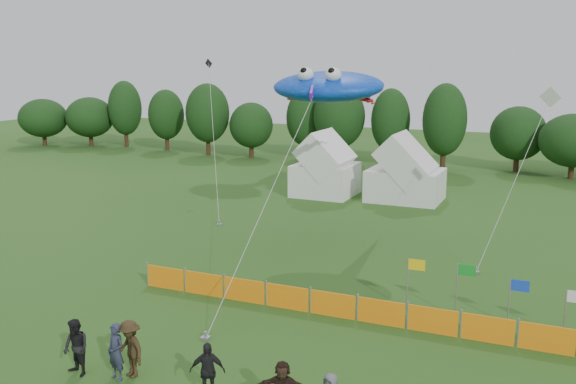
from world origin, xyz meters
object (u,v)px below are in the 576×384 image
at_px(spectator_d, 207,371).
at_px(spectator_c, 130,349).
at_px(tent_right, 406,175).
at_px(spectator_a, 116,352).
at_px(spectator_b, 76,348).
at_px(barrier_fence, 381,312).
at_px(tent_left, 325,169).
at_px(stingray_kite, 331,87).

bearing_deg(spectator_d, spectator_c, 151.42).
distance_m(tent_right, spectator_c, 30.27).
distance_m(spectator_a, spectator_d, 3.34).
bearing_deg(spectator_c, spectator_a, -111.32).
bearing_deg(tent_right, spectator_d, -87.46).
height_order(spectator_b, spectator_d, spectator_b).
height_order(barrier_fence, spectator_c, spectator_c).
xyz_separation_m(tent_left, spectator_a, (4.09, -30.02, -1.04)).
xyz_separation_m(spectator_a, spectator_c, (0.31, 0.33, 0.02)).
bearing_deg(spectator_d, stingray_kite, 74.30).
bearing_deg(tent_left, spectator_d, -76.07).
bearing_deg(spectator_d, tent_left, 79.85).
distance_m(barrier_fence, spectator_b, 11.29).
distance_m(spectator_a, spectator_b, 1.40).
distance_m(spectator_b, spectator_c, 1.79).
bearing_deg(stingray_kite, spectator_c, -91.30).
distance_m(tent_left, spectator_d, 30.85).
xyz_separation_m(barrier_fence, stingray_kite, (-5.88, 10.20, 8.22)).
distance_m(tent_right, barrier_fence, 23.34).
relative_size(spectator_a, spectator_b, 0.99).
height_order(barrier_fence, stingray_kite, stingray_kite).
bearing_deg(spectator_c, spectator_d, 16.81).
distance_m(tent_right, spectator_b, 31.04).
bearing_deg(tent_right, spectator_c, -93.18).
xyz_separation_m(tent_right, spectator_b, (-3.35, -30.84, -0.95)).
height_order(spectator_b, spectator_c, spectator_c).
bearing_deg(tent_right, tent_left, -175.07).
bearing_deg(barrier_fence, spectator_a, -130.53).
relative_size(tent_right, barrier_fence, 0.24).
bearing_deg(spectator_c, spectator_b, -138.15).
bearing_deg(spectator_d, tent_right, 68.45).
xyz_separation_m(spectator_c, stingray_kite, (0.40, 17.58, 7.76)).
xyz_separation_m(tent_right, barrier_fence, (4.61, -22.84, -1.40)).
relative_size(barrier_fence, stingray_kite, 1.00).
relative_size(tent_left, tent_right, 0.83).
distance_m(tent_left, spectator_c, 30.03).
distance_m(tent_left, barrier_fence, 24.78).
relative_size(spectator_a, spectator_c, 0.98).
distance_m(barrier_fence, spectator_c, 9.70).
distance_m(spectator_a, spectator_c, 0.45).
relative_size(tent_right, stingray_kite, 0.24).
distance_m(tent_left, stingray_kite, 14.67).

